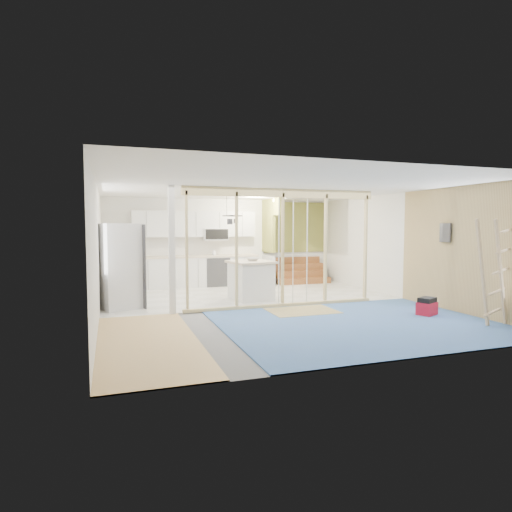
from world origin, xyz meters
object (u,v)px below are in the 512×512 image
object	(u,v)px
ladder	(494,272)
fridge	(120,266)
island	(251,281)
toolbox	(427,307)

from	to	relation	value
ladder	fridge	bearing A→B (deg)	139.73
fridge	ladder	size ratio (longest dim) A/B	0.97
island	ladder	world-z (taller)	ladder
island	ladder	size ratio (longest dim) A/B	0.58
fridge	island	distance (m)	3.05
fridge	island	world-z (taller)	fridge
ladder	toolbox	bearing A→B (deg)	101.90
fridge	ladder	bearing A→B (deg)	-53.37
fridge	ladder	world-z (taller)	ladder
island	ladder	xyz separation A→B (m)	(3.19, -4.01, 0.50)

